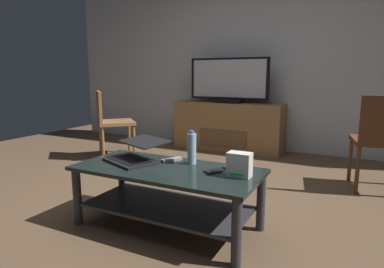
% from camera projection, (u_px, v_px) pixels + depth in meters
% --- Properties ---
extents(ground_plane, '(7.68, 7.68, 0.00)m').
position_uv_depth(ground_plane, '(178.00, 208.00, 2.68)').
color(ground_plane, brown).
extents(back_wall, '(6.40, 0.12, 2.80)m').
position_uv_depth(back_wall, '(264.00, 49.00, 4.60)').
color(back_wall, silver).
rests_on(back_wall, ground).
extents(coffee_table, '(1.29, 0.59, 0.43)m').
position_uv_depth(coffee_table, '(167.00, 186.00, 2.29)').
color(coffee_table, black).
rests_on(coffee_table, ground).
extents(media_cabinet, '(1.53, 0.44, 0.67)m').
position_uv_depth(media_cabinet, '(228.00, 126.00, 4.68)').
color(media_cabinet, olive).
rests_on(media_cabinet, ground).
extents(television, '(1.12, 0.20, 0.61)m').
position_uv_depth(television, '(229.00, 81.00, 4.55)').
color(television, black).
rests_on(television, media_cabinet).
extents(dining_chair, '(0.51, 0.51, 0.89)m').
position_uv_depth(dining_chair, '(381.00, 137.00, 2.95)').
color(dining_chair, '#59331E').
rests_on(dining_chair, ground).
extents(side_chair, '(0.62, 0.62, 0.85)m').
position_uv_depth(side_chair, '(110.00, 119.00, 4.21)').
color(side_chair, brown).
rests_on(side_chair, ground).
extents(laptop, '(0.49, 0.49, 0.16)m').
position_uv_depth(laptop, '(136.00, 153.00, 2.43)').
color(laptop, black).
rests_on(laptop, coffee_table).
extents(router_box, '(0.15, 0.10, 0.15)m').
position_uv_depth(router_box, '(239.00, 165.00, 2.06)').
color(router_box, white).
rests_on(router_box, coffee_table).
extents(water_bottle_near, '(0.06, 0.06, 0.24)m').
position_uv_depth(water_bottle_near, '(192.00, 148.00, 2.36)').
color(water_bottle_near, '#99C6E5').
rests_on(water_bottle_near, coffee_table).
extents(cell_phone, '(0.13, 0.16, 0.01)m').
position_uv_depth(cell_phone, '(215.00, 171.00, 2.18)').
color(cell_phone, black).
rests_on(cell_phone, coffee_table).
extents(tv_remote, '(0.07, 0.16, 0.02)m').
position_uv_depth(tv_remote, '(231.00, 166.00, 2.28)').
color(tv_remote, '#2D2D30').
rests_on(tv_remote, coffee_table).
extents(soundbar_remote, '(0.11, 0.16, 0.02)m').
position_uv_depth(soundbar_remote, '(172.00, 160.00, 2.45)').
color(soundbar_remote, '#99999E').
rests_on(soundbar_remote, coffee_table).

